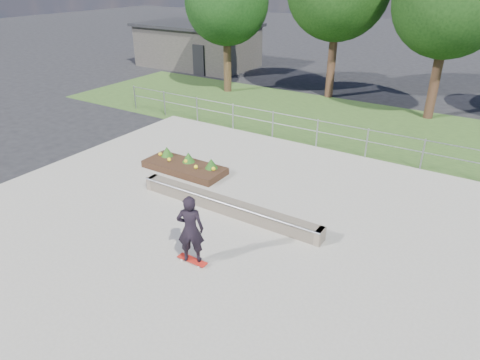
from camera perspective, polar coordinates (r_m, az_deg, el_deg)
name	(u,v)px	position (r m, az deg, el deg)	size (l,w,h in m)	color
ground	(204,235)	(11.70, -4.82, -7.36)	(120.00, 120.00, 0.00)	black
grass_verge	(346,124)	(20.64, 13.97, 7.27)	(30.00, 8.00, 0.02)	#2E4B1E
concrete_slab	(204,234)	(11.68, -4.83, -7.24)	(15.00, 15.00, 0.06)	gray
fence	(317,130)	(17.28, 10.27, 6.61)	(20.06, 0.06, 1.20)	#969A9E
building	(198,45)	(32.93, -5.65, 17.50)	(8.40, 5.40, 3.00)	#32302D
tree_far_left	(227,3)	(25.03, -1.79, 22.57)	(4.55, 4.55, 7.15)	#362415
tree_mid_right	(451,1)	(21.90, 26.30, 20.58)	(4.90, 4.90, 7.70)	#351F15
grind_ledge	(227,206)	(12.49, -1.78, -3.50)	(6.00, 0.44, 0.43)	brown
planter_bed	(185,165)	(15.22, -7.33, 1.94)	(3.00, 1.20, 0.61)	black
skateboarder	(190,229)	(10.11, -6.62, -6.57)	(0.80, 0.67, 1.83)	white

